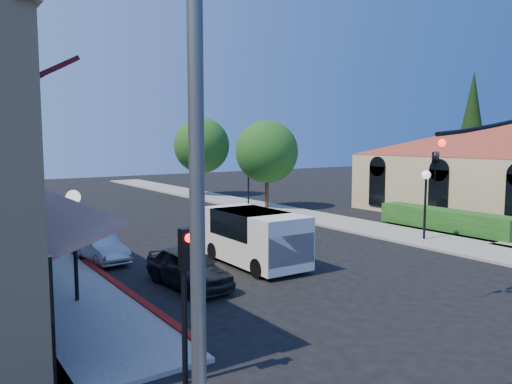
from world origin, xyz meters
TOP-DOWN VIEW (x-y plane):
  - ground at (0.00, 0.00)m, footprint 120.00×120.00m
  - sidewalk_right at (8.75, 27.00)m, footprint 3.50×50.00m
  - curb_red_strip at (-6.90, 8.00)m, footprint 0.25×10.00m
  - mission_building at (21.99, 11.50)m, footprint 30.12×30.12m
  - hedge at (11.70, 9.00)m, footprint 1.40×8.00m
  - conifer_far at (28.00, 18.00)m, footprint 3.20×3.20m
  - street_tree_a at (8.80, 22.00)m, footprint 4.56×4.56m
  - street_tree_b at (8.80, 32.00)m, footprint 4.94×4.94m
  - secondary_signal at (-8.00, 1.41)m, footprint 0.28×0.42m
  - cobra_streetlight at (-9.15, -2.00)m, footprint 3.60×0.25m
  - lamppost_left_near at (-8.50, 8.00)m, footprint 0.44×0.44m
  - lamppost_left_far at (-8.50, 22.00)m, footprint 0.44×0.44m
  - lamppost_right_near at (8.50, 8.00)m, footprint 0.44×0.44m
  - lamppost_right_far at (8.50, 24.00)m, footprint 0.44×0.44m
  - white_van at (-1.21, 8.82)m, footprint 2.27×5.01m
  - parked_car_a at (-4.80, 7.70)m, footprint 1.83×4.10m
  - parked_car_b at (-6.20, 13.00)m, footprint 1.49×3.60m
  - parked_car_c at (-5.28, 20.00)m, footprint 2.07×4.21m
  - parked_car_d at (-4.80, 32.00)m, footprint 2.12×4.28m

SIDE VIEW (x-z plane):
  - ground at x=0.00m, z-range 0.00..0.00m
  - curb_red_strip at x=-6.90m, z-range -0.03..0.03m
  - hedge at x=11.70m, z-range -0.55..0.55m
  - sidewalk_right at x=8.75m, z-range 0.00..0.12m
  - parked_car_b at x=-6.20m, z-range 0.00..1.16m
  - parked_car_d at x=-4.80m, z-range 0.00..1.17m
  - parked_car_c at x=-5.28m, z-range 0.00..1.18m
  - parked_car_a at x=-4.80m, z-range 0.00..1.37m
  - white_van at x=-1.21m, z-range 0.17..2.38m
  - secondary_signal at x=-8.00m, z-range 0.66..3.98m
  - lamppost_left_near at x=-8.50m, z-range 0.95..4.52m
  - lamppost_left_far at x=-8.50m, z-range 0.95..4.52m
  - lamppost_right_near at x=8.50m, z-range 0.95..4.52m
  - lamppost_right_far at x=8.50m, z-range 0.95..4.52m
  - mission_building at x=21.99m, z-range 0.55..6.95m
  - street_tree_a at x=8.80m, z-range 0.95..7.43m
  - street_tree_b at x=8.80m, z-range 1.03..8.05m
  - cobra_streetlight at x=-9.15m, z-range 0.61..9.92m
  - conifer_far at x=28.00m, z-range 0.86..11.86m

